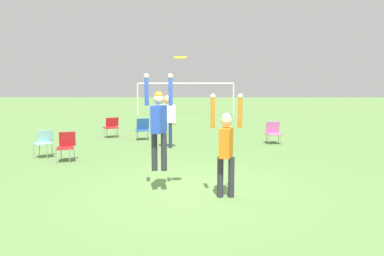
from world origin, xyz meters
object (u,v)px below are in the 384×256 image
Objects in this scene: frisbee at (180,57)px; camping_chair_0 at (44,141)px; camping_chair_3 at (273,131)px; camping_chair_4 at (66,144)px; person_jumping at (159,120)px; person_defending at (226,143)px; camping_chair_2 at (142,128)px; person_spectator_near at (167,116)px; camping_chair_1 at (111,126)px.

camping_chair_0 is (-4.31, 3.91, -2.19)m from frisbee.
camping_chair_3 is 7.42m from camping_chair_4.
person_jumping is 7.48m from camping_chair_3.
camping_chair_4 is at bearing -114.09° from person_defending.
frisbee is 0.31× the size of camping_chair_2.
person_spectator_near is (3.60, 1.72, 0.61)m from camping_chair_0.
person_jumping is 5.40m from person_spectator_near.
frisbee is at bearing -81.83° from person_defending.
camping_chair_0 is at bearing -53.72° from camping_chair_4.
person_spectator_near is at bearing -159.58° from camping_chair_4.
person_jumping is at bearing 114.20° from camping_chair_4.
camping_chair_0 is at bearing 46.07° from camping_chair_1.
frisbee is at bearing 80.86° from camping_chair_1.
camping_chair_3 is (7.48, 2.80, -0.04)m from camping_chair_0.
camping_chair_2 is (-2.75, 7.74, -0.58)m from person_defending.
camping_chair_2 is at bearing -22.87° from camping_chair_3.
camping_chair_3 is at bearing 64.67° from frisbee.
camping_chair_0 is 1.06m from camping_chair_4.
person_defending reaches higher than person_spectator_near.
person_jumping is 4.40m from camping_chair_4.
person_jumping reaches higher than camping_chair_2.
camping_chair_3 is at bearing 175.69° from person_defending.
camping_chair_3 is 4.09m from person_spectator_near.
person_spectator_near is at bearing 105.00° from camping_chair_2.
person_spectator_near is (-3.89, -1.08, 0.65)m from camping_chair_3.
camping_chair_0 is at bearing 60.82° from person_jumping.
camping_chair_3 is at bearing -172.76° from camping_chair_4.
person_jumping reaches higher than person_defending.
camping_chair_2 is at bearing -158.77° from camping_chair_0.
camping_chair_1 is 1.00× the size of camping_chair_3.
camping_chair_2 is (1.40, -0.66, -0.01)m from camping_chair_1.
camping_chair_3 is 0.45× the size of person_spectator_near.
person_defending reaches higher than camping_chair_4.
person_defending reaches higher than camping_chair_2.
person_defending is 6.58m from camping_chair_0.
person_spectator_near is at bearing 17.17° from person_jumping.
camping_chair_1 is at bearing 33.65° from person_jumping.
person_jumping is 1.07× the size of person_spectator_near.
frisbee is 7.75m from camping_chair_3.
camping_chair_1 is 6.64m from camping_chair_3.
frisbee is at bearing 52.31° from camping_chair_3.
camping_chair_1 is 0.97× the size of camping_chair_4.
camping_chair_4 is at bearing -149.17° from person_spectator_near.
person_spectator_near reaches higher than camping_chair_2.
camping_chair_2 is 4.60m from camping_chair_4.
person_jumping reaches higher than camping_chair_1.
person_spectator_near is at bearing -150.14° from person_defending.
camping_chair_1 is (-2.82, 8.06, -0.98)m from person_jumping.
frisbee is 9.19m from camping_chair_1.
person_defending is 2.47× the size of camping_chair_1.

